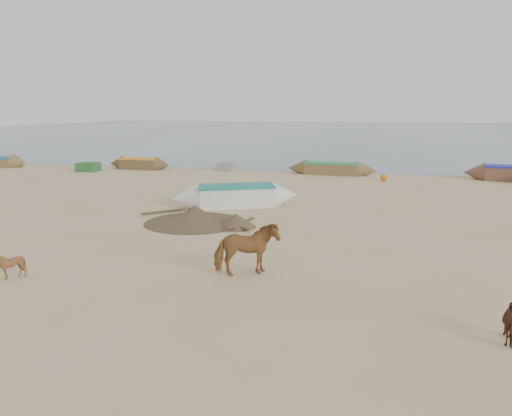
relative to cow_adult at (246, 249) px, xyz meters
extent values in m
plane|color=tan|center=(-0.72, 0.17, -0.72)|extent=(140.00, 140.00, 0.00)
plane|color=slate|center=(-0.72, 82.17, -0.71)|extent=(160.00, 160.00, 0.00)
imported|color=brown|center=(0.00, 0.00, 0.00)|extent=(1.88, 1.47, 1.44)
imported|color=brown|center=(-6.05, -1.76, -0.34)|extent=(0.82, 0.76, 0.76)
cone|color=brown|center=(-3.54, 5.58, -0.49)|extent=(4.05, 4.05, 0.47)
cube|color=#285B2A|center=(-16.43, 18.95, -0.42)|extent=(1.40, 1.20, 0.60)
sphere|color=#C16612|center=(3.89, 18.80, -0.50)|extent=(0.44, 0.44, 0.44)
cube|color=gray|center=(-7.12, 21.70, -0.44)|extent=(1.20, 1.10, 0.56)
camera|label=1|loc=(3.23, -12.51, 3.77)|focal=35.00mm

